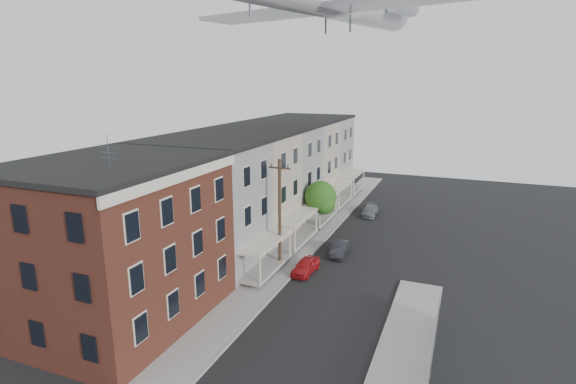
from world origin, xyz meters
name	(u,v)px	position (x,y,z in m)	size (l,w,h in m)	color
sidewalk_left	(306,243)	(-5.50, 24.00, 0.06)	(3.00, 62.00, 0.12)	gray
curb_left	(320,245)	(-4.05, 24.00, 0.07)	(0.15, 62.00, 0.14)	gray
corner_building	(116,242)	(-12.00, 7.00, 5.16)	(10.31, 12.30, 12.15)	#331410
row_house_a	(200,204)	(-11.96, 16.50, 5.13)	(11.98, 7.00, 10.30)	slate
row_house_b	(241,186)	(-11.96, 23.50, 5.13)	(11.98, 7.00, 10.30)	gray
row_house_c	(270,172)	(-11.96, 30.50, 5.13)	(11.98, 7.00, 10.30)	slate
row_house_d	(294,162)	(-11.96, 37.50, 5.13)	(11.98, 7.00, 10.30)	gray
row_house_e	(312,153)	(-11.96, 44.50, 5.13)	(11.98, 7.00, 10.30)	slate
utility_pole	(280,213)	(-5.60, 18.00, 4.67)	(1.80, 0.26, 9.00)	black
street_tree	(321,199)	(-5.27, 27.92, 3.45)	(3.22, 3.20, 5.20)	black
car_near	(306,266)	(-3.30, 17.81, 0.59)	(1.40, 3.49, 1.19)	#AE161B
car_mid	(340,249)	(-1.80, 22.51, 0.58)	(1.23, 3.52, 1.16)	black
car_far	(370,211)	(-1.80, 35.32, 0.55)	(1.55, 3.82, 1.11)	slate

